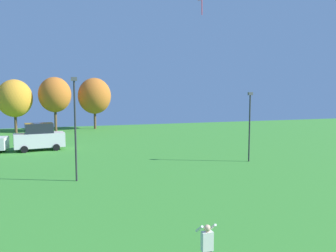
% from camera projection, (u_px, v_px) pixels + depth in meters
% --- Properties ---
extents(person_standing_mid_field, '(0.52, 0.48, 1.67)m').
position_uv_depth(person_standing_mid_field, '(207.00, 246.00, 11.00)').
color(person_standing_mid_field, brown).
rests_on(person_standing_mid_field, ground).
extents(parked_car_second_from_left, '(4.73, 2.37, 2.61)m').
position_uv_depth(parked_car_second_from_left, '(39.00, 137.00, 33.81)').
color(parked_car_second_from_left, silver).
rests_on(parked_car_second_from_left, ground).
extents(light_post_1, '(0.36, 0.20, 6.54)m').
position_uv_depth(light_post_1, '(75.00, 123.00, 22.17)').
color(light_post_1, '#2D2D33').
rests_on(light_post_1, ground).
extents(light_post_3, '(0.36, 0.20, 5.57)m').
position_uv_depth(light_post_3, '(250.00, 122.00, 28.37)').
color(light_post_3, '#2D2D33').
rests_on(light_post_3, ground).
extents(treeline_tree_2, '(4.57, 4.57, 7.14)m').
position_uv_depth(treeline_tree_2, '(15.00, 98.00, 47.23)').
color(treeline_tree_2, brown).
rests_on(treeline_tree_2, ground).
extents(treeline_tree_3, '(4.39, 4.39, 7.51)m').
position_uv_depth(treeline_tree_3, '(55.00, 95.00, 48.77)').
color(treeline_tree_3, brown).
rests_on(treeline_tree_3, ground).
extents(treeline_tree_4, '(4.79, 4.79, 7.50)m').
position_uv_depth(treeline_tree_4, '(94.00, 96.00, 52.22)').
color(treeline_tree_4, brown).
rests_on(treeline_tree_4, ground).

